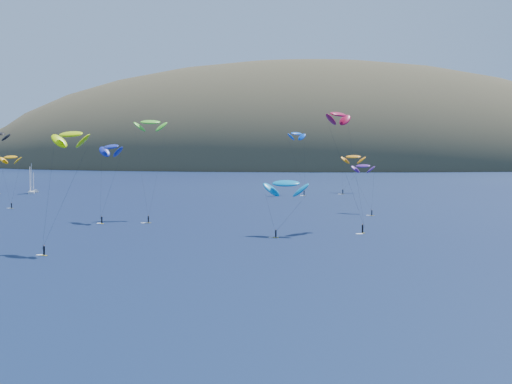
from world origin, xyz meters
name	(u,v)px	position (x,y,z in m)	size (l,w,h in m)	color
ground	(143,328)	(0.00, 0.00, 0.00)	(2800.00, 2800.00, 0.00)	black
island	(327,178)	(39.40, 562.36, -10.74)	(730.00, 300.00, 210.00)	#3D3526
sailboat	(31,191)	(-88.89, 198.76, 0.97)	(9.97, 8.78, 11.91)	silver
kitesurfer_1	(11,157)	(-72.71, 140.80, 15.25)	(7.41, 8.12, 17.24)	gold
kitesurfer_2	(71,135)	(-24.88, 53.25, 21.03)	(8.88, 10.07, 23.33)	gold
kitesurfer_3	(150,122)	(-22.59, 110.40, 24.93)	(8.71, 15.01, 27.24)	gold
kitesurfer_4	(297,134)	(14.59, 199.63, 23.20)	(8.61, 10.94, 25.58)	gold
kitesurfer_5	(286,183)	(13.30, 78.18, 10.98)	(9.88, 8.17, 13.57)	gold
kitesurfer_6	(363,166)	(33.92, 129.52, 13.10)	(7.14, 12.54, 14.96)	gold
kitesurfer_9	(338,115)	(24.75, 88.95, 25.91)	(9.62, 12.64, 28.23)	gold
kitesurfer_10	(111,147)	(-30.93, 102.69, 18.60)	(8.85, 11.37, 20.97)	gold
kitesurfer_11	(353,157)	(37.12, 213.05, 14.21)	(10.41, 14.04, 16.83)	gold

